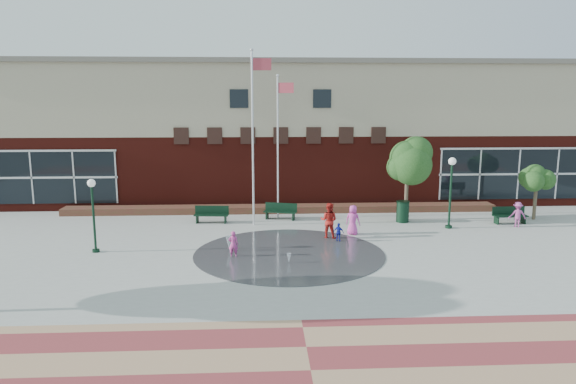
{
  "coord_description": "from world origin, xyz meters",
  "views": [
    {
      "loc": [
        -1.18,
        -18.79,
        6.66
      ],
      "look_at": [
        0.0,
        4.0,
        2.6
      ],
      "focal_mm": 32.0,
      "sensor_mm": 36.0,
      "label": 1
    }
  ],
  "objects_px": {
    "bench_left": "(211,218)",
    "trash_can": "(403,212)",
    "flagpole_left": "(254,129)",
    "child_splash": "(233,244)",
    "flagpole_right": "(279,139)"
  },
  "relations": [
    {
      "from": "bench_left",
      "to": "trash_can",
      "type": "bearing_deg",
      "value": 3.21
    },
    {
      "from": "flagpole_left",
      "to": "child_splash",
      "type": "bearing_deg",
      "value": -94.5
    },
    {
      "from": "bench_left",
      "to": "flagpole_right",
      "type": "bearing_deg",
      "value": 20.76
    },
    {
      "from": "trash_can",
      "to": "flagpole_left",
      "type": "bearing_deg",
      "value": -178.68
    },
    {
      "from": "flagpole_right",
      "to": "bench_left",
      "type": "height_order",
      "value": "flagpole_right"
    },
    {
      "from": "flagpole_left",
      "to": "flagpole_right",
      "type": "bearing_deg",
      "value": 53.01
    },
    {
      "from": "flagpole_left",
      "to": "child_splash",
      "type": "xyz_separation_m",
      "value": [
        -0.84,
        -5.81,
        -4.62
      ]
    },
    {
      "from": "flagpole_right",
      "to": "child_splash",
      "type": "relative_size",
      "value": 7.01
    },
    {
      "from": "flagpole_right",
      "to": "bench_left",
      "type": "relative_size",
      "value": 4.24
    },
    {
      "from": "bench_left",
      "to": "child_splash",
      "type": "distance_m",
      "value": 6.54
    },
    {
      "from": "child_splash",
      "to": "trash_can",
      "type": "bearing_deg",
      "value": -144.2
    },
    {
      "from": "flagpole_right",
      "to": "child_splash",
      "type": "xyz_separation_m",
      "value": [
        -2.22,
        -7.41,
        -3.96
      ]
    },
    {
      "from": "bench_left",
      "to": "child_splash",
      "type": "relative_size",
      "value": 1.65
    },
    {
      "from": "bench_left",
      "to": "child_splash",
      "type": "xyz_separation_m",
      "value": [
        1.54,
        -6.35,
        0.27
      ]
    },
    {
      "from": "trash_can",
      "to": "child_splash",
      "type": "distance_m",
      "value": 10.86
    }
  ]
}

